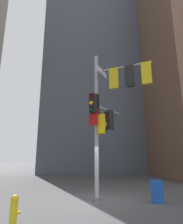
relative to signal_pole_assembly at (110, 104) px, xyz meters
name	(u,v)px	position (x,y,z in m)	size (l,w,h in m)	color
ground	(97,200)	(-0.70, 0.24, -4.68)	(120.00, 120.00, 0.00)	#474749
building_mid_block	(93,30)	(0.80, 20.66, 20.01)	(14.42, 14.42, 49.37)	#4C5460
signal_pole_assembly	(110,104)	(0.00, 0.00, 0.00)	(3.10, 3.21, 7.56)	#9EA0A3
fire_hydrant	(14,210)	(-3.52, -3.09, -4.21)	(0.33, 0.23, 0.90)	yellow
newspaper_box	(157,191)	(1.96, -0.49, -4.19)	(0.45, 0.36, 0.97)	#194CB2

